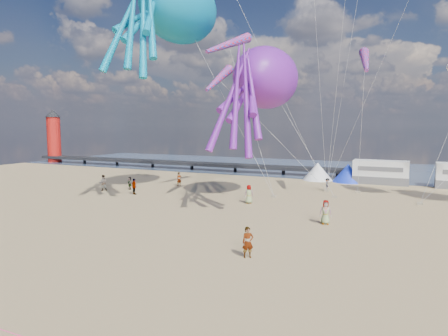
% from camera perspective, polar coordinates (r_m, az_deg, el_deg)
% --- Properties ---
extents(ground, '(120.00, 120.00, 0.00)m').
position_cam_1_polar(ground, '(18.64, -8.39, -17.74)').
color(ground, tan).
rests_on(ground, ground).
extents(water, '(120.00, 120.00, 0.00)m').
position_cam_1_polar(water, '(70.17, 17.39, -0.20)').
color(water, '#364A68').
rests_on(water, ground).
extents(pier, '(60.00, 3.00, 0.50)m').
position_cam_1_polar(pier, '(69.50, -7.48, 0.78)').
color(pier, black).
rests_on(pier, ground).
extents(lighthouse, '(2.60, 2.60, 9.00)m').
position_cam_1_polar(lighthouse, '(87.65, -23.12, 3.75)').
color(lighthouse, '#A5140F').
rests_on(lighthouse, ground).
extents(motorhome_0, '(6.60, 2.50, 3.00)m').
position_cam_1_polar(motorhome_0, '(54.56, 21.46, -0.56)').
color(motorhome_0, silver).
rests_on(motorhome_0, ground).
extents(tent_white, '(4.00, 4.00, 2.40)m').
position_cam_1_polar(tent_white, '(55.69, 13.22, -0.47)').
color(tent_white, white).
rests_on(tent_white, ground).
extents(tent_blue, '(4.00, 4.00, 2.40)m').
position_cam_1_polar(tent_blue, '(55.00, 17.29, -0.67)').
color(tent_blue, '#1933CC').
rests_on(tent_blue, ground).
extents(standing_person, '(0.78, 0.72, 1.79)m').
position_cam_1_polar(standing_person, '(23.07, 3.42, -10.55)').
color(standing_person, tan).
rests_on(standing_person, ground).
extents(beachgoer_0, '(0.78, 0.62, 1.86)m').
position_cam_1_polar(beachgoer_0, '(31.41, 14.30, -6.13)').
color(beachgoer_0, '#7F6659').
rests_on(beachgoer_0, ground).
extents(beachgoer_1, '(1.04, 1.03, 1.81)m').
position_cam_1_polar(beachgoer_1, '(47.74, -16.90, -2.03)').
color(beachgoer_1, '#7F6659').
rests_on(beachgoer_1, ground).
extents(beachgoer_2, '(0.71, 0.83, 1.48)m').
position_cam_1_polar(beachgoer_2, '(46.85, 14.56, -2.32)').
color(beachgoer_2, '#7F6659').
rests_on(beachgoer_2, ground).
extents(beachgoer_3, '(1.29, 1.07, 1.74)m').
position_cam_1_polar(beachgoer_3, '(44.24, -12.71, -2.60)').
color(beachgoer_3, '#7F6659').
rests_on(beachgoer_3, ground).
extents(beachgoer_4, '(0.90, 0.85, 1.49)m').
position_cam_1_polar(beachgoer_4, '(47.76, -13.33, -2.12)').
color(beachgoer_4, '#7F6659').
rests_on(beachgoer_4, ground).
extents(beachgoer_5, '(1.23, 1.61, 1.70)m').
position_cam_1_polar(beachgoer_5, '(49.29, -6.42, -1.61)').
color(beachgoer_5, '#7F6659').
rests_on(beachgoer_5, ground).
extents(beachgoer_6, '(0.78, 0.70, 1.80)m').
position_cam_1_polar(beachgoer_6, '(38.42, 3.58, -3.75)').
color(beachgoer_6, '#7F6659').
rests_on(beachgoer_6, ground).
extents(sandbag_a, '(0.50, 0.35, 0.22)m').
position_cam_1_polar(sandbag_a, '(41.89, 7.14, -4.04)').
color(sandbag_a, gray).
rests_on(sandbag_a, ground).
extents(sandbag_b, '(0.50, 0.35, 0.22)m').
position_cam_1_polar(sandbag_b, '(42.66, 15.49, -4.03)').
color(sandbag_b, gray).
rests_on(sandbag_b, ground).
extents(sandbag_c, '(0.50, 0.35, 0.22)m').
position_cam_1_polar(sandbag_c, '(42.08, 26.21, -4.59)').
color(sandbag_c, gray).
rests_on(sandbag_c, ground).
extents(sandbag_d, '(0.50, 0.35, 0.22)m').
position_cam_1_polar(sandbag_d, '(46.67, 18.54, -3.26)').
color(sandbag_d, gray).
rests_on(sandbag_d, ground).
extents(sandbag_e, '(0.50, 0.35, 0.22)m').
position_cam_1_polar(sandbag_e, '(46.79, 14.44, -3.11)').
color(sandbag_e, gray).
rests_on(sandbag_e, ground).
extents(kite_octopus_teal, '(6.02, 12.00, 13.25)m').
position_cam_1_polar(kite_octopus_teal, '(42.30, -6.41, 21.67)').
color(kite_octopus_teal, '#04799F').
extents(kite_octopus_purple, '(6.11, 11.45, 12.48)m').
position_cam_1_polar(kite_octopus_purple, '(39.16, 6.02, 12.66)').
color(kite_octopus_purple, '#6B1A93').
extents(windsock_left, '(2.94, 6.89, 6.85)m').
position_cam_1_polar(windsock_left, '(42.97, 0.62, 17.25)').
color(windsock_left, red).
extents(windsock_mid, '(1.97, 6.07, 5.99)m').
position_cam_1_polar(windsock_mid, '(42.01, 19.52, 14.25)').
color(windsock_mid, red).
extents(windsock_right, '(1.07, 4.98, 4.95)m').
position_cam_1_polar(windsock_right, '(37.58, -0.80, 12.59)').
color(windsock_right, red).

